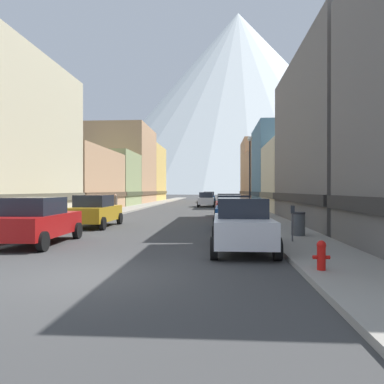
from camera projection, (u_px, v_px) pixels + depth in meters
name	position (u px, v px, depth m)	size (l,w,h in m)	color
ground_plane	(90.00, 278.00, 8.61)	(400.00, 400.00, 0.00)	#3B3B3B
sidewalk_left	(140.00, 207.00, 43.96)	(2.50, 100.00, 0.15)	gray
sidewalk_right	(246.00, 207.00, 43.09)	(2.50, 100.00, 0.15)	gray
storefront_left_2	(72.00, 181.00, 35.67)	(7.61, 12.78, 6.02)	tan
storefront_left_3	(104.00, 180.00, 46.73)	(8.20, 8.78, 6.83)	#8C9966
storefront_left_4	(123.00, 167.00, 57.29)	(8.76, 12.21, 11.77)	tan
storefront_left_5	(139.00, 175.00, 69.41)	(9.04, 11.97, 10.27)	#D8B259
storefront_right_1	(369.00, 143.00, 21.83)	(9.26, 13.91, 10.01)	#66605B
storefront_right_2	(315.00, 179.00, 33.56)	(8.95, 9.34, 6.38)	beige
storefront_right_3	(286.00, 168.00, 43.84)	(7.64, 10.77, 9.67)	slate
storefront_right_4	(279.00, 178.00, 55.27)	(9.69, 12.09, 7.96)	tan
storefront_right_5	(266.00, 172.00, 67.36)	(9.00, 11.54, 11.09)	tan
car_left_0	(37.00, 221.00, 13.86)	(2.19, 4.46, 1.78)	#9E1111
car_left_1	(95.00, 211.00, 20.43)	(2.07, 4.41, 1.78)	#B28419
car_right_0	(242.00, 224.00, 12.44)	(2.06, 4.40, 1.78)	silver
car_right_1	(233.00, 211.00, 19.86)	(2.10, 4.42, 1.78)	#19478C
car_right_2	(228.00, 205.00, 27.79)	(2.17, 4.45, 1.78)	#9E1111
car_driving_0	(209.00, 197.00, 59.86)	(2.06, 4.40, 1.78)	#19478C
car_driving_1	(206.00, 199.00, 44.82)	(2.06, 4.40, 1.78)	silver
fire_hydrant_near	(321.00, 254.00, 8.76)	(0.40, 0.22, 0.70)	red
parking_meter_near	(292.00, 218.00, 13.61)	(0.14, 0.10, 1.33)	#595960
trash_bin_right	(298.00, 224.00, 15.42)	(0.59, 0.59, 0.98)	#4C5156
pedestrian_0	(115.00, 203.00, 33.28)	(0.36, 0.36, 1.54)	brown
streetlamp_right	(250.00, 164.00, 27.10)	(0.36, 0.36, 5.86)	black
mountain_backdrop	(238.00, 103.00, 266.39)	(220.38, 220.38, 130.21)	silver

